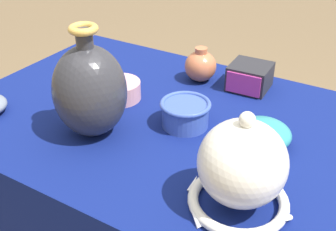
% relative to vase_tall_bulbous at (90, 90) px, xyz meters
% --- Properties ---
extents(display_table, '(1.29, 0.80, 0.78)m').
position_rel_vase_tall_bulbous_xyz_m(display_table, '(0.19, 0.14, -0.20)').
color(display_table, olive).
rests_on(display_table, ground_plane).
extents(vase_tall_bulbous, '(0.18, 0.18, 0.29)m').
position_rel_vase_tall_bulbous_xyz_m(vase_tall_bulbous, '(0.00, 0.00, 0.00)').
color(vase_tall_bulbous, '#2D2D33').
rests_on(vase_tall_bulbous, display_table).
extents(vase_dome_bell, '(0.22, 0.21, 0.22)m').
position_rel_vase_tall_bulbous_xyz_m(vase_dome_bell, '(0.43, -0.06, -0.03)').
color(vase_dome_bell, white).
rests_on(vase_dome_bell, display_table).
extents(mosaic_tile_box, '(0.12, 0.13, 0.08)m').
position_rel_vase_tall_bulbous_xyz_m(mosaic_tile_box, '(0.25, 0.44, -0.08)').
color(mosaic_tile_box, '#232328').
rests_on(mosaic_tile_box, display_table).
extents(pot_squat_rose, '(0.13, 0.13, 0.05)m').
position_rel_vase_tall_bulbous_xyz_m(pot_squat_rose, '(-0.05, 0.18, -0.09)').
color(pot_squat_rose, '#D19399').
rests_on(pot_squat_rose, display_table).
extents(jar_round_terracotta, '(0.10, 0.10, 0.11)m').
position_rel_vase_tall_bulbous_xyz_m(jar_round_terracotta, '(0.10, 0.41, -0.07)').
color(jar_round_terracotta, '#BC6642').
rests_on(jar_round_terracotta, display_table).
extents(cup_wide_cobalt, '(0.13, 0.13, 0.07)m').
position_rel_vase_tall_bulbous_xyz_m(cup_wide_cobalt, '(0.18, 0.15, -0.08)').
color(cup_wide_cobalt, '#3851A8').
rests_on(cup_wide_cobalt, display_table).
extents(bowl_shallow_teal, '(0.14, 0.14, 0.06)m').
position_rel_vase_tall_bulbous_xyz_m(bowl_shallow_teal, '(0.39, 0.17, -0.09)').
color(bowl_shallow_teal, teal).
rests_on(bowl_shallow_teal, display_table).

